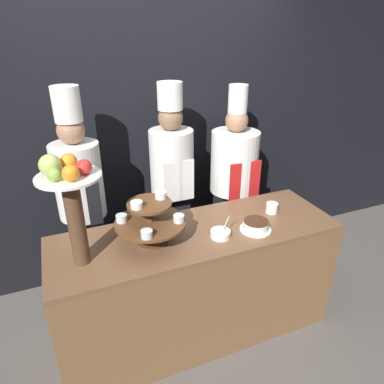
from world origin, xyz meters
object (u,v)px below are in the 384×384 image
at_px(cup_white, 272,208).
at_px(chef_left, 81,197).
at_px(cake_round, 256,226).
at_px(serving_bowl_near, 220,234).
at_px(chef_center_left, 172,181).
at_px(fruit_pedestal, 70,196).
at_px(tiered_stand, 150,219).
at_px(chef_center_right, 233,179).

distance_m(cup_white, chef_left, 1.42).
relative_size(cake_round, chef_left, 0.12).
height_order(serving_bowl_near, chef_center_left, chef_center_left).
height_order(fruit_pedestal, chef_left, chef_left).
xyz_separation_m(cup_white, serving_bowl_near, (-0.50, -0.15, -0.01)).
xyz_separation_m(fruit_pedestal, chef_left, (0.08, 0.67, -0.33)).
relative_size(tiered_stand, serving_bowl_near, 3.05).
height_order(cup_white, chef_center_right, chef_center_right).
height_order(fruit_pedestal, cake_round, fruit_pedestal).
distance_m(tiered_stand, fruit_pedestal, 0.51).
height_order(fruit_pedestal, chef_center_right, chef_center_right).
bearing_deg(serving_bowl_near, chef_center_right, 56.12).
xyz_separation_m(fruit_pedestal, cup_white, (1.38, 0.08, -0.39)).
bearing_deg(cake_round, chef_center_right, 72.43).
relative_size(cup_white, serving_bowl_near, 0.60).
relative_size(tiered_stand, chef_center_left, 0.25).
bearing_deg(fruit_pedestal, cup_white, 3.23).
xyz_separation_m(tiered_stand, fruit_pedestal, (-0.44, -0.04, 0.26)).
xyz_separation_m(fruit_pedestal, cake_round, (1.13, -0.09, -0.40)).
bearing_deg(cake_round, chef_center_left, 113.73).
distance_m(cake_round, cup_white, 0.29).
height_order(tiered_stand, cup_white, tiered_stand).
distance_m(cake_round, chef_center_right, 0.79).
bearing_deg(chef_left, chef_center_right, -0.00).
xyz_separation_m(tiered_stand, chef_center_left, (0.36, 0.63, -0.06)).
height_order(serving_bowl_near, chef_center_right, chef_center_right).
bearing_deg(fruit_pedestal, serving_bowl_near, -4.91).
bearing_deg(fruit_pedestal, chef_left, 83.04).
height_order(tiered_stand, cake_round, tiered_stand).
distance_m(fruit_pedestal, cup_white, 1.43).
bearing_deg(chef_center_left, chef_left, -179.99).
height_order(chef_left, chef_center_left, chef_left).
bearing_deg(chef_center_left, fruit_pedestal, -140.29).
distance_m(tiered_stand, cup_white, 0.95).
distance_m(fruit_pedestal, chef_center_left, 1.09).
xyz_separation_m(serving_bowl_near, chef_center_left, (-0.07, 0.74, 0.09)).
bearing_deg(tiered_stand, chef_center_left, 59.96).
relative_size(cup_white, chef_center_left, 0.05).
height_order(tiered_stand, serving_bowl_near, tiered_stand).
bearing_deg(chef_center_right, cake_round, -107.57).
xyz_separation_m(tiered_stand, cake_round, (0.69, -0.13, -0.13)).
distance_m(tiered_stand, chef_left, 0.73).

